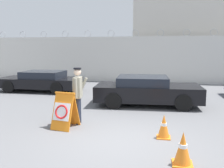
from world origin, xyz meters
TOP-DOWN VIEW (x-y plane):
  - ground_plane at (0.00, 0.00)m, footprint 90.00×90.00m
  - perimeter_wall at (-0.00, 11.15)m, footprint 36.00×0.30m
  - building_block at (2.68, 16.30)m, footprint 7.70×7.47m
  - barricade_sign at (-1.79, 0.74)m, footprint 0.72×0.83m
  - security_guard at (-1.54, 1.25)m, footprint 0.38×0.65m
  - traffic_cone_near at (1.10, 0.48)m, footprint 0.36×0.36m
  - traffic_cone_mid at (1.47, -1.01)m, footprint 0.41×0.41m
  - parked_car_front_coupe at (-5.52, 6.53)m, footprint 4.40×2.03m
  - parked_car_rear_sedan at (0.40, 4.31)m, footprint 4.39×2.24m

SIDE VIEW (x-z plane):
  - ground_plane at x=0.00m, z-range 0.00..0.00m
  - traffic_cone_near at x=1.10m, z-range 0.00..0.63m
  - traffic_cone_mid at x=1.47m, z-range 0.00..0.69m
  - barricade_sign at x=-1.79m, z-range 0.00..1.07m
  - parked_car_front_coupe at x=-5.52m, z-range 0.02..1.12m
  - parked_car_rear_sedan at x=0.40m, z-range 0.02..1.21m
  - security_guard at x=-1.54m, z-range 0.10..1.87m
  - perimeter_wall at x=0.00m, z-range -0.22..3.36m
  - building_block at x=2.68m, z-range 0.00..6.65m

